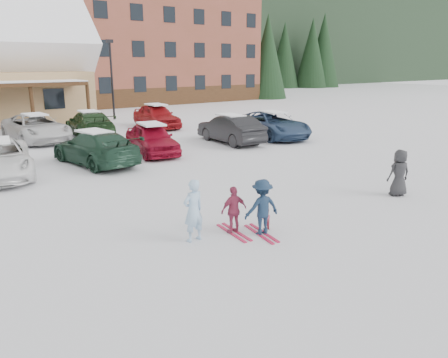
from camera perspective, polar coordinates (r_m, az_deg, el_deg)
ground at (r=11.84m, az=1.74°, el=-5.91°), size 160.00×160.00×0.00m
alpine_hotel at (r=51.41m, az=-13.04°, el=19.49°), size 31.48×14.01×21.48m
lamp_post at (r=34.75m, az=-14.47°, el=13.04°), size 0.50×0.25×5.89m
conifer_1 at (r=54.94m, az=5.73°, el=16.99°), size 4.84×4.84×11.22m
conifer_3 at (r=54.21m, az=-23.80°, el=14.66°), size 3.96×3.96×9.18m
conifer_4 at (r=68.30m, az=0.07°, el=16.88°), size 5.06×5.06×11.73m
adult_skier at (r=10.53m, az=-4.03°, el=-4.14°), size 0.60×0.42×1.55m
toddler_red at (r=11.30m, az=5.24°, el=-4.79°), size 0.48×0.44×0.82m
child_navy at (r=10.97m, az=4.98°, el=-3.69°), size 1.01×0.70×1.44m
skis_child_navy at (r=11.21m, az=4.90°, el=-7.09°), size 0.46×1.41×0.03m
child_magenta at (r=11.03m, az=1.31°, el=-4.07°), size 0.76×0.39×1.24m
skis_child_magenta at (r=11.24m, az=1.29°, el=-6.98°), size 0.36×1.41×0.03m
bystander_dark at (r=15.23m, az=21.91°, el=0.76°), size 0.87×0.72×1.53m
parked_car_3 at (r=19.40m, az=-16.45°, el=3.93°), size 2.66×5.15×1.43m
parked_car_4 at (r=21.06m, az=-9.41°, el=5.19°), size 2.39×4.47×1.44m
parked_car_5 at (r=23.73m, az=0.86°, el=6.55°), size 1.93×4.69×1.51m
parked_car_6 at (r=25.64m, az=6.34°, el=7.07°), size 3.33×5.70×1.49m
parked_car_10 at (r=26.33m, az=-23.33°, el=6.16°), size 2.86×5.55×1.50m
parked_car_11 at (r=27.06m, az=-17.14°, el=6.90°), size 2.68×5.32×1.48m
parked_car_12 at (r=29.69m, az=-8.80°, el=8.12°), size 2.11×4.68×1.56m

